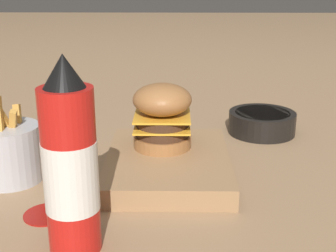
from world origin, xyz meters
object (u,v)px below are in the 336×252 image
(ketchup_bottle, at_px, (70,167))
(side_bowl, at_px, (262,122))
(burger, at_px, (162,115))
(fries_basket, at_px, (8,152))
(serving_board, at_px, (168,164))
(spoon, at_px, (85,133))

(ketchup_bottle, relative_size, side_bowl, 1.74)
(burger, xyz_separation_m, side_bowl, (-0.16, 0.20, -0.06))
(ketchup_bottle, height_order, side_bowl, ketchup_bottle)
(fries_basket, xyz_separation_m, side_bowl, (-0.23, 0.44, -0.02))
(serving_board, distance_m, ketchup_bottle, 0.26)
(burger, xyz_separation_m, ketchup_bottle, (0.26, -0.10, 0.02))
(burger, relative_size, ketchup_bottle, 0.46)
(side_bowl, bearing_deg, spoon, -86.43)
(burger, xyz_separation_m, fries_basket, (0.07, -0.24, -0.04))
(spoon, bearing_deg, side_bowl, 68.28)
(burger, bearing_deg, serving_board, 14.74)
(serving_board, distance_m, side_bowl, 0.28)
(ketchup_bottle, distance_m, side_bowl, 0.53)
(serving_board, bearing_deg, burger, -165.26)
(serving_board, relative_size, side_bowl, 1.93)
(ketchup_bottle, xyz_separation_m, fries_basket, (-0.19, -0.14, -0.06))
(side_bowl, height_order, spoon, side_bowl)
(burger, bearing_deg, ketchup_bottle, -20.72)
(serving_board, xyz_separation_m, spoon, (-0.18, -0.17, -0.01))
(ketchup_bottle, bearing_deg, side_bowl, 144.90)
(serving_board, bearing_deg, fries_basket, -83.78)
(fries_basket, relative_size, side_bowl, 1.11)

